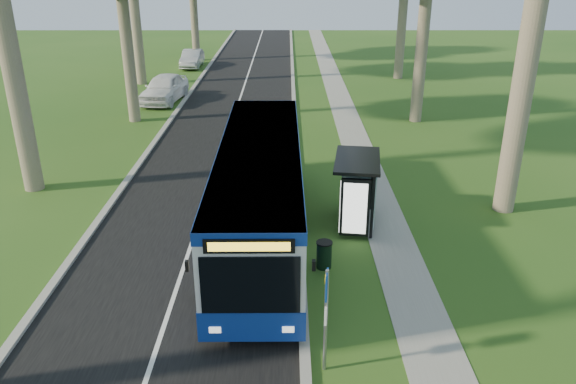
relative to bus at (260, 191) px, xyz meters
name	(u,v)px	position (x,y,z in m)	size (l,w,h in m)	color
ground	(302,302)	(1.27, -3.80, -1.63)	(120.00, 120.00, 0.00)	#2B551A
road	(216,171)	(-2.23, 6.20, -1.62)	(7.00, 100.00, 0.02)	black
kerb_east	(297,170)	(1.27, 6.20, -1.57)	(0.25, 100.00, 0.12)	#9E9B93
kerb_west	(135,170)	(-5.73, 6.20, -1.57)	(0.25, 100.00, 0.12)	#9E9B93
centre_line	(216,170)	(-2.23, 6.20, -1.61)	(0.12, 100.00, 0.01)	white
footpath	(366,171)	(4.27, 6.20, -1.62)	(1.50, 100.00, 0.02)	gray
bus	(260,191)	(0.00, 0.00, 0.00)	(2.59, 11.92, 3.15)	silver
bus_stop_sign	(326,309)	(1.70, -6.43, -0.04)	(0.11, 0.36, 2.56)	gray
bus_shelter	(362,182)	(3.34, 0.74, 0.02)	(1.84, 2.91, 2.35)	black
litter_bin	(324,255)	(1.95, -1.96, -1.20)	(0.49, 0.49, 0.85)	black
car_white	(164,88)	(-6.94, 18.77, -0.77)	(2.03, 5.05, 1.72)	white
car_silver	(192,59)	(-7.08, 30.79, -0.93)	(1.48, 4.25, 1.40)	#AEB1B6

